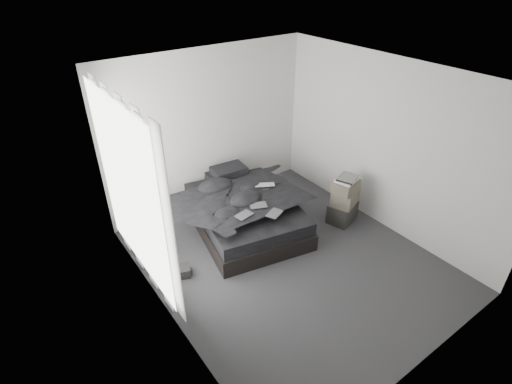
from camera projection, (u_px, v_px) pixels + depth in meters
floor at (289, 260)px, 5.70m from camera, size 3.60×4.20×0.01m
ceiling at (299, 78)px, 4.34m from camera, size 3.60×4.20×0.01m
wall_back at (209, 129)px, 6.47m from camera, size 3.60×0.01×2.60m
wall_front at (446, 276)px, 3.57m from camera, size 3.60×0.01×2.60m
wall_left at (160, 233)px, 4.12m from camera, size 0.01×4.20×2.60m
wall_right at (386, 146)px, 5.92m from camera, size 0.01×4.20×2.60m
window_left at (130, 191)px, 4.73m from camera, size 0.02×2.00×2.30m
curtain_left at (135, 195)px, 4.79m from camera, size 0.06×2.12×2.48m
bed at (246, 220)px, 6.32m from camera, size 1.83×2.19×0.26m
mattress at (245, 208)px, 6.19m from camera, size 1.76×2.13×0.21m
duvet at (246, 198)px, 6.04m from camera, size 1.73×1.91×0.23m
pillow_lower at (225, 177)px, 6.67m from camera, size 0.65×0.50×0.13m
pillow_upper at (229, 170)px, 6.61m from camera, size 0.58×0.43×0.12m
laptop at (265, 183)px, 6.18m from camera, size 0.37×0.33×0.02m
comic_a at (244, 211)px, 5.53m from camera, size 0.27×0.20×0.01m
comic_b at (258, 201)px, 5.74m from camera, size 0.29×0.24×0.01m
comic_c at (275, 209)px, 5.56m from camera, size 0.29×0.24×0.01m
side_stand at (143, 233)px, 5.72m from camera, size 0.43×0.43×0.65m
papers at (141, 214)px, 5.55m from camera, size 0.27×0.21×0.01m
floor_books at (185, 271)px, 5.42m from camera, size 0.21×0.24×0.14m
box_lower at (342, 212)px, 6.46m from camera, size 0.52×0.46×0.33m
box_mid at (345, 197)px, 6.31m from camera, size 0.50×0.45×0.25m
box_upper at (346, 186)px, 6.19m from camera, size 0.46×0.40×0.17m
art_book_white at (347, 180)px, 6.14m from camera, size 0.40×0.35×0.03m
art_book_snake at (348, 178)px, 6.12m from camera, size 0.40×0.36×0.03m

